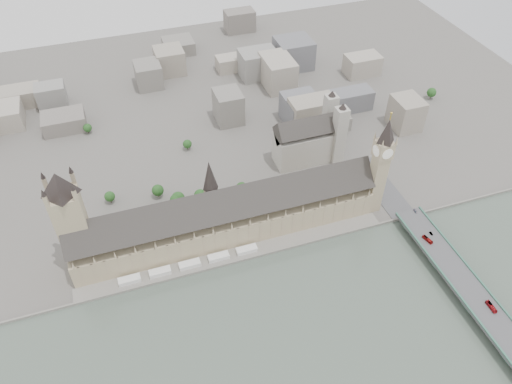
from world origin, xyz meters
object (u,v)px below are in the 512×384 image
object	(u,v)px
red_bus_north	(427,239)
red_bus_south	(491,307)
elizabeth_tower	(381,160)
westminster_bridge	(454,275)
palace_of_westminster	(226,216)
victoria_tower	(70,217)
car_approach	(415,211)
westminster_abbey	(310,139)
car_silver	(431,233)

from	to	relation	value
red_bus_north	red_bus_south	xyz separation A→B (m)	(7.84, -74.13, 0.09)
elizabeth_tower	westminster_bridge	distance (m)	111.81
palace_of_westminster	victoria_tower	size ratio (longest dim) A/B	2.65
victoria_tower	red_bus_south	bearing A→B (deg)	-27.85
elizabeth_tower	car_approach	size ratio (longest dim) A/B	23.03
palace_of_westminster	red_bus_south	distance (m)	221.23
victoria_tower	westminster_bridge	distance (m)	309.91
red_bus_south	car_approach	world-z (taller)	red_bus_south
elizabeth_tower	westminster_bridge	world-z (taller)	elizabeth_tower
westminster_bridge	westminster_abbey	distance (m)	190.56
elizabeth_tower	red_bus_south	size ratio (longest dim) A/B	9.61
elizabeth_tower	red_bus_south	xyz separation A→B (m)	(27.97, -134.17, -46.28)
victoria_tower	car_silver	size ratio (longest dim) A/B	25.04
elizabeth_tower	car_approach	bearing A→B (deg)	-41.64
westminster_bridge	car_silver	size ratio (longest dim) A/B	81.37
elizabeth_tower	westminster_bridge	bearing A→B (deg)	-75.89
westminster_bridge	car_approach	size ratio (longest dim) A/B	69.62
westminster_abbey	palace_of_westminster	bearing A→B (deg)	-145.83
westminster_abbey	red_bus_south	distance (m)	228.31
westminster_bridge	car_approach	world-z (taller)	car_approach
westminster_bridge	westminster_abbey	size ratio (longest dim) A/B	4.78
red_bus_north	car_silver	xyz separation A→B (m)	(7.50, 5.57, -0.81)
palace_of_westminster	elizabeth_tower	xyz separation A→B (m)	(138.00, -11.70, 35.38)
elizabeth_tower	red_bus_north	distance (m)	78.49
westminster_abbey	victoria_tower	bearing A→B (deg)	-163.50
westminster_bridge	car_approach	xyz separation A→B (m)	(5.47, 69.30, 5.80)
victoria_tower	westminster_abbey	bearing A→B (deg)	16.50
palace_of_westminster	elizabeth_tower	world-z (taller)	elizabeth_tower
westminster_bridge	car_silver	xyz separation A→B (m)	(3.63, 41.02, 5.78)
red_bus_north	palace_of_westminster	bearing A→B (deg)	141.51
westminster_abbey	car_silver	bearing A→B (deg)	-68.86
westminster_bridge	westminster_abbey	bearing A→B (deg)	105.64
palace_of_westminster	red_bus_south	xyz separation A→B (m)	(165.97, -145.87, -10.90)
elizabeth_tower	victoria_tower	size ratio (longest dim) A/B	1.07
elizabeth_tower	red_bus_south	world-z (taller)	elizabeth_tower
westminster_bridge	car_approach	distance (m)	69.76
westminster_abbey	westminster_bridge	bearing A→B (deg)	-74.36
westminster_bridge	victoria_tower	bearing A→B (deg)	158.22
red_bus_north	red_bus_south	bearing A→B (deg)	-98.05
red_bus_north	red_bus_south	size ratio (longest dim) A/B	0.94
westminster_bridge	red_bus_south	distance (m)	39.45
car_approach	palace_of_westminster	bearing A→B (deg)	171.69
car_approach	elizabeth_tower	bearing A→B (deg)	142.80
palace_of_westminster	elizabeth_tower	size ratio (longest dim) A/B	2.47
car_silver	car_approach	size ratio (longest dim) A/B	0.86
car_silver	car_approach	distance (m)	28.34
westminster_bridge	red_bus_south	xyz separation A→B (m)	(3.97, -38.67, 6.68)
victoria_tower	car_approach	distance (m)	296.15
elizabeth_tower	westminster_abbey	xyz separation A→B (m)	(-27.08, 87.00, -33.01)
red_bus_north	westminster_abbey	bearing A→B (deg)	93.71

